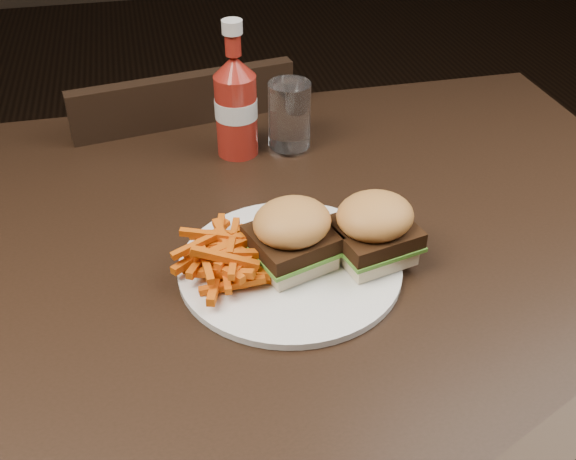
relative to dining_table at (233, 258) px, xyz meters
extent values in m
cube|color=black|center=(0.00, 0.00, 0.00)|extent=(1.20, 0.80, 0.04)
cube|color=black|center=(-0.05, 0.50, -0.30)|extent=(0.43, 0.43, 0.04)
cylinder|color=white|center=(0.06, -0.06, 0.03)|extent=(0.26, 0.26, 0.01)
cube|color=beige|center=(0.06, -0.06, 0.04)|extent=(0.10, 0.10, 0.02)
cube|color=beige|center=(0.15, -0.07, 0.04)|extent=(0.09, 0.09, 0.02)
cylinder|color=maroon|center=(0.05, 0.22, 0.08)|extent=(0.07, 0.07, 0.12)
cylinder|color=white|center=(0.12, 0.22, 0.08)|extent=(0.06, 0.06, 0.10)
camera|label=1|loc=(-0.08, -0.65, 0.52)|focal=42.00mm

